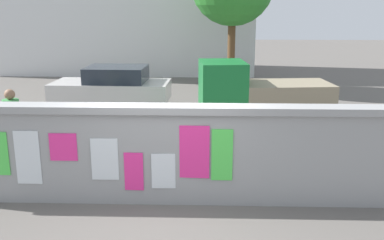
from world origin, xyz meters
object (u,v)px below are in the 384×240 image
at_px(auto_rickshaw_truck, 258,95).
at_px(person_walking, 12,119).
at_px(motorcycle, 138,133).
at_px(bicycle_near, 49,128).
at_px(car_parked, 113,87).

height_order(auto_rickshaw_truck, person_walking, auto_rickshaw_truck).
bearing_deg(motorcycle, bicycle_near, 163.02).
xyz_separation_m(motorcycle, bicycle_near, (-2.36, 0.72, -0.10)).
height_order(car_parked, person_walking, person_walking).
relative_size(auto_rickshaw_truck, motorcycle, 1.98).
bearing_deg(auto_rickshaw_truck, car_parked, 154.67).
bearing_deg(car_parked, bicycle_near, -102.59).
xyz_separation_m(motorcycle, person_walking, (-2.57, -0.76, 0.52)).
relative_size(bicycle_near, person_walking, 1.03).
bearing_deg(bicycle_near, motorcycle, -16.98).
distance_m(motorcycle, person_walking, 2.73).
bearing_deg(bicycle_near, car_parked, 77.41).
bearing_deg(motorcycle, person_walking, -163.61).
height_order(bicycle_near, person_walking, person_walking).
height_order(car_parked, motorcycle, car_parked).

